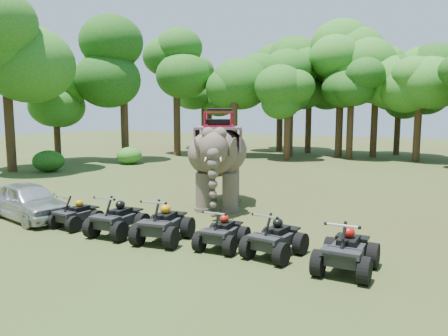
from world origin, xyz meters
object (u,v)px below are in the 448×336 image
(parked_car, at_px, (28,201))
(atv_0, at_px, (76,211))
(atv_2, at_px, (163,219))
(atv_3, at_px, (222,228))
(atv_1, at_px, (117,214))
(atv_4, at_px, (275,233))
(atv_5, at_px, (347,245))
(elephant, at_px, (219,158))

(parked_car, bearing_deg, atv_0, -76.72)
(atv_2, relative_size, atv_3, 1.16)
(atv_1, xyz_separation_m, atv_3, (3.62, 0.31, -0.08))
(atv_4, relative_size, atv_5, 0.94)
(atv_0, relative_size, atv_3, 0.96)
(parked_car, bearing_deg, atv_1, -77.81)
(parked_car, relative_size, atv_2, 2.15)
(atv_1, bearing_deg, elephant, 78.76)
(atv_1, relative_size, atv_3, 1.13)
(atv_2, bearing_deg, atv_3, -1.45)
(atv_4, distance_m, atv_5, 2.01)
(atv_0, bearing_deg, atv_1, 2.07)
(atv_2, xyz_separation_m, atv_4, (3.50, 0.25, -0.05))
(parked_car, relative_size, atv_5, 2.17)
(atv_3, bearing_deg, atv_0, 179.72)
(elephant, bearing_deg, atv_4, -72.10)
(elephant, xyz_separation_m, atv_3, (2.74, -4.97, -1.42))
(atv_0, distance_m, atv_3, 5.50)
(elephant, distance_m, atv_2, 5.43)
(elephant, relative_size, atv_2, 2.59)
(atv_1, bearing_deg, atv_4, 1.90)
(elephant, height_order, atv_2, elephant)
(atv_1, xyz_separation_m, atv_5, (7.20, 0.04, 0.01))
(atv_2, relative_size, atv_4, 1.08)
(atv_0, relative_size, atv_1, 0.85)
(elephant, bearing_deg, atv_1, -122.82)
(atv_4, height_order, atv_5, atv_5)
(parked_car, relative_size, atv_4, 2.31)
(atv_2, bearing_deg, parked_car, 171.69)
(atv_2, xyz_separation_m, atv_5, (5.49, -0.04, -0.01))
(atv_0, xyz_separation_m, atv_5, (9.08, -0.05, 0.11))
(elephant, height_order, atv_4, elephant)
(elephant, xyz_separation_m, atv_0, (-2.75, -5.19, -1.44))
(atv_2, relative_size, atv_5, 1.01)
(elephant, height_order, atv_1, elephant)
(atv_4, bearing_deg, parked_car, -169.93)
(atv_0, xyz_separation_m, atv_3, (5.49, 0.22, 0.02))
(atv_3, distance_m, atv_4, 1.60)
(atv_2, distance_m, atv_5, 5.49)
(parked_car, bearing_deg, elephant, -31.26)
(atv_0, height_order, atv_3, atv_3)
(atv_4, bearing_deg, elephant, 139.94)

